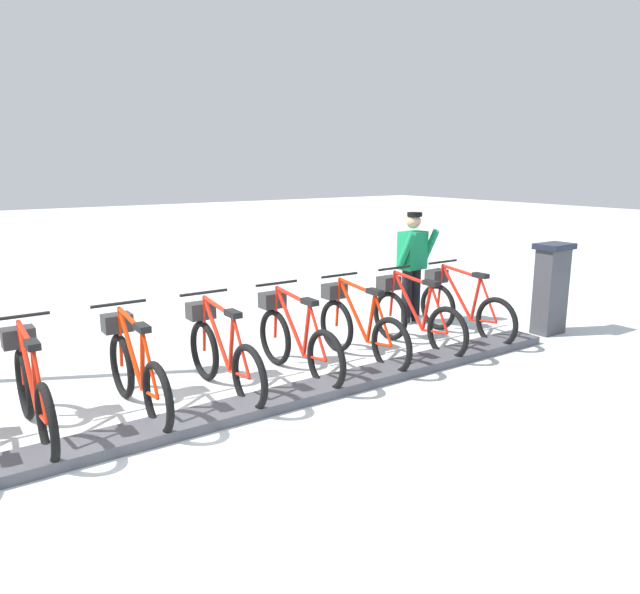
% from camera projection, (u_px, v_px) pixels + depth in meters
% --- Properties ---
extents(ground_plane, '(60.00, 60.00, 0.00)m').
position_uv_depth(ground_plane, '(182.00, 429.00, 5.39)').
color(ground_plane, silver).
extents(dock_rail_base, '(0.44, 9.84, 0.10)m').
position_uv_depth(dock_rail_base, '(182.00, 424.00, 5.37)').
color(dock_rail_base, '#47474C').
rests_on(dock_rail_base, ground).
extents(payment_kiosk, '(0.36, 0.52, 1.28)m').
position_uv_depth(payment_kiosk, '(551.00, 287.00, 8.32)').
color(payment_kiosk, '#38383D').
rests_on(payment_kiosk, ground).
extents(bike_docked_0, '(1.72, 0.54, 1.02)m').
position_uv_depth(bike_docked_0, '(462.00, 307.00, 8.19)').
color(bike_docked_0, black).
rests_on(bike_docked_0, ground).
extents(bike_docked_1, '(1.72, 0.54, 1.02)m').
position_uv_depth(bike_docked_1, '(413.00, 316.00, 7.69)').
color(bike_docked_1, black).
rests_on(bike_docked_1, ground).
extents(bike_docked_2, '(1.72, 0.54, 1.02)m').
position_uv_depth(bike_docked_2, '(358.00, 327.00, 7.19)').
color(bike_docked_2, black).
rests_on(bike_docked_2, ground).
extents(bike_docked_3, '(1.72, 0.54, 1.02)m').
position_uv_depth(bike_docked_3, '(295.00, 339.00, 6.69)').
color(bike_docked_3, black).
rests_on(bike_docked_3, ground).
extents(bike_docked_4, '(1.72, 0.54, 1.02)m').
position_uv_depth(bike_docked_4, '(222.00, 353.00, 6.18)').
color(bike_docked_4, black).
rests_on(bike_docked_4, ground).
extents(bike_docked_5, '(1.72, 0.54, 1.02)m').
position_uv_depth(bike_docked_5, '(135.00, 369.00, 5.68)').
color(bike_docked_5, black).
rests_on(bike_docked_5, ground).
extents(bike_docked_6, '(1.72, 0.54, 1.02)m').
position_uv_depth(bike_docked_6, '(32.00, 389.00, 5.18)').
color(bike_docked_6, black).
rests_on(bike_docked_6, ground).
extents(worker_near_rack, '(0.48, 0.65, 1.66)m').
position_uv_depth(worker_near_rack, '(412.00, 263.00, 8.83)').
color(worker_near_rack, white).
rests_on(worker_near_rack, ground).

